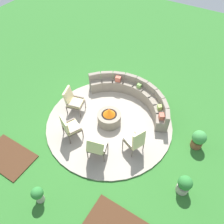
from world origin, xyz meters
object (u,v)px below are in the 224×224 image
object	(u,v)px
lounge_chair_back_left	(97,147)
lounge_chair_back_right	(135,141)
curved_stone_bench	(134,94)
fire_pit	(109,117)
lounge_chair_front_left	(73,100)
potted_plant_1	(199,139)
lounge_chair_front_right	(69,127)
potted_plant_2	(38,194)
potted_plant_0	(184,184)

from	to	relation	value
lounge_chair_back_left	lounge_chair_back_right	xyz separation A→B (m)	(0.97, 0.85, 0.02)
curved_stone_bench	fire_pit	bearing A→B (deg)	-98.64
lounge_chair_front_left	potted_plant_1	distance (m)	4.78
lounge_chair_front_right	potted_plant_1	world-z (taller)	lounge_chair_front_right
potted_plant_2	lounge_chair_front_left	bearing A→B (deg)	111.60
lounge_chair_back_right	potted_plant_1	bearing A→B (deg)	-28.35
potted_plant_0	lounge_chair_front_left	bearing A→B (deg)	169.54
fire_pit	lounge_chair_front_right	world-z (taller)	lounge_chair_front_right
lounge_chair_front_left	potted_plant_1	size ratio (longest dim) A/B	1.45
fire_pit	lounge_chair_back_right	world-z (taller)	lounge_chair_back_right
lounge_chair_back_left	potted_plant_2	bearing A→B (deg)	-124.78
curved_stone_bench	lounge_chair_front_left	xyz separation A→B (m)	(-1.76, -1.76, 0.23)
lounge_chair_front_right	lounge_chair_front_left	bearing A→B (deg)	148.00
lounge_chair_front_left	potted_plant_2	size ratio (longest dim) A/B	1.64
fire_pit	lounge_chair_back_left	xyz separation A→B (m)	(0.44, -1.46, 0.26)
lounge_chair_back_right	potted_plant_0	distance (m)	1.98
potted_plant_1	potted_plant_2	world-z (taller)	potted_plant_1
fire_pit	lounge_chair_front_right	xyz separation A→B (m)	(-0.83, -1.28, 0.27)
fire_pit	lounge_chair_front_left	bearing A→B (deg)	-172.58
lounge_chair_front_right	potted_plant_2	bearing A→B (deg)	-48.70
lounge_chair_front_right	potted_plant_0	world-z (taller)	lounge_chair_front_right
lounge_chair_front_left	fire_pit	bearing A→B (deg)	82.49
curved_stone_bench	potted_plant_0	bearing A→B (deg)	-40.82
potted_plant_2	potted_plant_1	bearing A→B (deg)	52.12
potted_plant_1	lounge_chair_back_left	bearing A→B (deg)	-141.27
curved_stone_bench	potted_plant_0	xyz separation A→B (m)	(3.07, -2.65, -0.00)
potted_plant_0	potted_plant_1	distance (m)	1.82
lounge_chair_front_left	potted_plant_0	world-z (taller)	lounge_chair_front_left
lounge_chair_front_left	potted_plant_0	distance (m)	4.91
fire_pit	potted_plant_0	world-z (taller)	fire_pit
lounge_chair_back_left	potted_plant_0	distance (m)	2.90
lounge_chair_back_left	potted_plant_2	world-z (taller)	lounge_chair_back_left
lounge_chair_front_right	lounge_chair_back_left	world-z (taller)	lounge_chair_front_right
lounge_chair_front_left	lounge_chair_front_right	world-z (taller)	lounge_chair_front_right
fire_pit	lounge_chair_back_right	distance (m)	1.56
lounge_chair_back_left	lounge_chair_front_right	bearing A→B (deg)	153.52
lounge_chair_front_left	lounge_chair_back_left	world-z (taller)	lounge_chair_front_left
potted_plant_1	curved_stone_bench	bearing A→B (deg)	163.98
fire_pit	potted_plant_1	bearing A→B (deg)	12.85
lounge_chair_front_left	potted_plant_2	distance (m)	3.64
lounge_chair_front_right	lounge_chair_back_left	bearing A→B (deg)	17.52
potted_plant_2	lounge_chair_back_right	bearing A→B (deg)	61.85
lounge_chair_back_left	potted_plant_1	xyz separation A→B (m)	(2.72, 2.18, -0.21)
lounge_chair_front_right	potted_plant_1	distance (m)	4.47
potted_plant_1	lounge_chair_front_left	bearing A→B (deg)	-168.89
lounge_chair_back_left	potted_plant_1	world-z (taller)	lounge_chair_back_left
curved_stone_bench	lounge_chair_front_left	distance (m)	2.50
lounge_chair_front_right	potted_plant_1	xyz separation A→B (m)	(3.99, 2.01, -0.22)
lounge_chair_back_right	potted_plant_2	bearing A→B (deg)	176.27
lounge_chair_front_right	potted_plant_2	size ratio (longest dim) A/B	1.66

